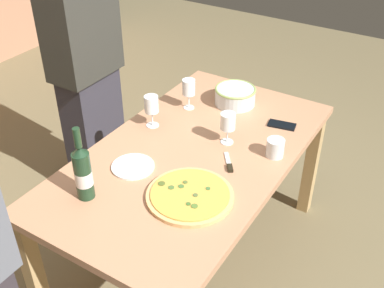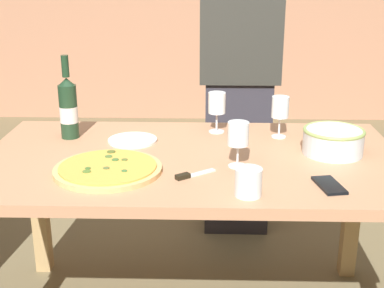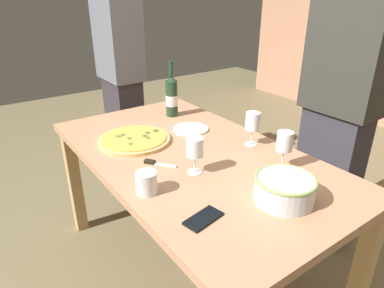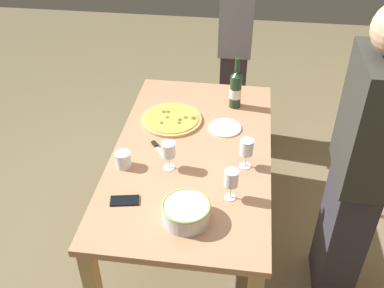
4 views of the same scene
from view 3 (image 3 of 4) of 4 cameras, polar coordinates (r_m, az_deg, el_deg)
name	(u,v)px [view 3 (image 3 of 4)]	position (r m, az deg, el deg)	size (l,w,h in m)	color
ground_plane	(192,268)	(2.13, 0.00, -19.97)	(8.00, 8.00, 0.00)	#736647
dining_table	(192,169)	(1.73, 0.00, -4.26)	(1.60, 0.90, 0.75)	tan
pizza	(134,140)	(1.83, -9.65, 0.74)	(0.38, 0.38, 0.03)	#E3AE6C
serving_bowl	(285,188)	(1.35, 15.25, -7.12)	(0.23, 0.23, 0.10)	silver
wine_bottle	(172,96)	(2.15, -3.42, 8.06)	(0.08, 0.08, 0.35)	#1D3823
wine_glass_near_pizza	(285,142)	(1.55, 15.22, 0.29)	(0.07, 0.07, 0.17)	white
wine_glass_by_bottle	(195,148)	(1.46, 0.47, -0.67)	(0.08, 0.08, 0.17)	white
wine_glass_far_left	(253,123)	(1.76, 10.09, 3.51)	(0.07, 0.07, 0.18)	white
cup_amber	(147,183)	(1.36, -7.61, -6.41)	(0.09, 0.09, 0.09)	white
side_plate	(191,129)	(1.96, -0.20, 2.53)	(0.20, 0.20, 0.01)	white
cell_phone	(203,218)	(1.23, 1.90, -12.34)	(0.07, 0.14, 0.01)	black
pizza_knife	(156,163)	(1.59, -6.05, -3.19)	(0.14, 0.11, 0.02)	silver
person_host	(340,105)	(2.11, 23.57, 5.93)	(0.41, 0.24, 1.74)	#302E37
person_guest_left	(121,74)	(2.69, -11.82, 11.43)	(0.38, 0.24, 1.75)	#342D33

